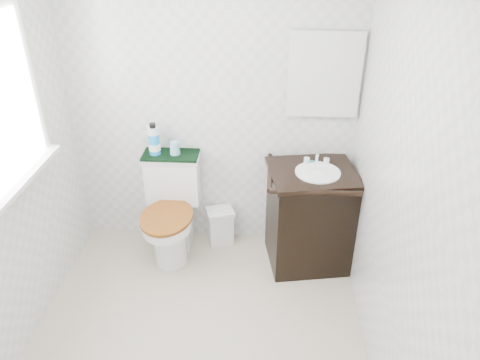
# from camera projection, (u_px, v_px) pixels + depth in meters

# --- Properties ---
(floor) EXTENTS (2.40, 2.40, 0.00)m
(floor) POSITION_uv_depth(u_px,v_px,m) (196.00, 343.00, 3.07)
(floor) COLOR #C0B29B
(floor) RESTS_ON ground
(wall_back) EXTENTS (2.40, 0.00, 2.40)m
(wall_back) POSITION_uv_depth(u_px,v_px,m) (212.00, 105.00, 3.51)
(wall_back) COLOR silver
(wall_back) RESTS_ON ground
(wall_right) EXTENTS (0.00, 2.40, 2.40)m
(wall_right) POSITION_uv_depth(u_px,v_px,m) (397.00, 192.00, 2.41)
(wall_right) COLOR silver
(wall_right) RESTS_ON ground
(mirror) EXTENTS (0.50, 0.02, 0.60)m
(mirror) POSITION_uv_depth(u_px,v_px,m) (324.00, 75.00, 3.32)
(mirror) COLOR silver
(mirror) RESTS_ON wall_back
(toilet) EXTENTS (0.44, 0.64, 0.81)m
(toilet) POSITION_uv_depth(u_px,v_px,m) (172.00, 214.00, 3.74)
(toilet) COLOR white
(toilet) RESTS_ON floor
(vanity) EXTENTS (0.71, 0.64, 0.92)m
(vanity) POSITION_uv_depth(u_px,v_px,m) (309.00, 215.00, 3.59)
(vanity) COLOR black
(vanity) RESTS_ON floor
(trash_bin) EXTENTS (0.27, 0.24, 0.32)m
(trash_bin) POSITION_uv_depth(u_px,v_px,m) (220.00, 226.00, 3.94)
(trash_bin) COLOR silver
(trash_bin) RESTS_ON floor
(towel) EXTENTS (0.43, 0.22, 0.02)m
(towel) POSITION_uv_depth(u_px,v_px,m) (171.00, 155.00, 3.62)
(towel) COLOR black
(towel) RESTS_ON toilet
(mouthwash_bottle) EXTENTS (0.09, 0.09, 0.25)m
(mouthwash_bottle) POSITION_uv_depth(u_px,v_px,m) (154.00, 140.00, 3.56)
(mouthwash_bottle) COLOR #1A89E5
(mouthwash_bottle) RESTS_ON towel
(cup) EXTENTS (0.08, 0.08, 0.10)m
(cup) POSITION_uv_depth(u_px,v_px,m) (175.00, 148.00, 3.59)
(cup) COLOR #7CB2CB
(cup) RESTS_ON towel
(soap_bar) EXTENTS (0.07, 0.05, 0.02)m
(soap_bar) POSITION_uv_depth(u_px,v_px,m) (310.00, 161.00, 3.51)
(soap_bar) COLOR #1A7F76
(soap_bar) RESTS_ON vanity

